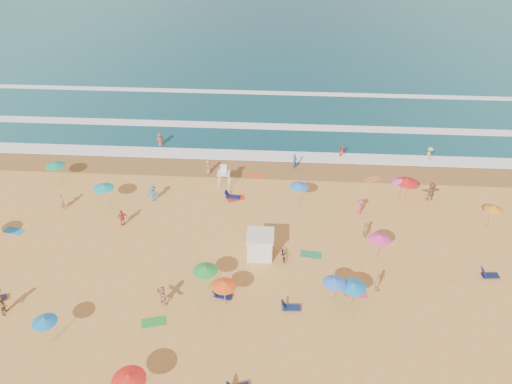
{
  "coord_description": "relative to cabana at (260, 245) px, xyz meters",
  "views": [
    {
      "loc": [
        1.09,
        -31.63,
        27.39
      ],
      "look_at": [
        -1.24,
        6.0,
        1.5
      ],
      "focal_mm": 35.0,
      "sensor_mm": 36.0,
      "label": 1
    }
  ],
  "objects": [
    {
      "name": "loungers",
      "position": [
        5.84,
        -2.32,
        -0.83
      ],
      "size": [
        49.24,
        21.53,
        0.34
      ],
      "color": "#0E1146",
      "rests_on": "ground"
    },
    {
      "name": "surf_foam",
      "position": [
        0.48,
        22.21,
        -0.9
      ],
      "size": [
        200.0,
        18.7,
        0.05
      ],
      "color": "white",
      "rests_on": "ground"
    },
    {
      "name": "towels",
      "position": [
        -0.8,
        -1.43,
        -0.98
      ],
      "size": [
        46.81,
        26.99,
        0.03
      ],
      "color": "red",
      "rests_on": "ground"
    },
    {
      "name": "cabana",
      "position": [
        0.0,
        0.0,
        0.0
      ],
      "size": [
        2.0,
        2.0,
        2.0
      ],
      "primitive_type": "cube",
      "color": "silver",
      "rests_on": "ground"
    },
    {
      "name": "ocean",
      "position": [
        0.48,
        84.89,
        -1.0
      ],
      "size": [
        220.0,
        140.0,
        0.18
      ],
      "primitive_type": "cube",
      "color": "#0C4756",
      "rests_on": "ground"
    },
    {
      "name": "beachgoers",
      "position": [
        -0.27,
        6.77,
        -0.22
      ],
      "size": [
        45.62,
        25.75,
        2.08
      ],
      "color": "tan",
      "rests_on": "ground"
    },
    {
      "name": "lifeguard_stand",
      "position": [
        -4.09,
        9.93,
        0.05
      ],
      "size": [
        1.2,
        1.2,
        2.1
      ],
      "primitive_type": null,
      "color": "white",
      "rests_on": "ground"
    },
    {
      "name": "bicycle",
      "position": [
        1.9,
        -0.3,
        -0.58
      ],
      "size": [
        0.77,
        1.65,
        0.83
      ],
      "primitive_type": "imported",
      "rotation": [
        0.0,
        0.0,
        0.14
      ],
      "color": "black",
      "rests_on": "ground"
    },
    {
      "name": "beach_umbrellas",
      "position": [
        1.8,
        0.48,
        1.06
      ],
      "size": [
        53.65,
        25.34,
        0.78
      ],
      "color": "#3570F2",
      "rests_on": "ground"
    },
    {
      "name": "cabana_roof",
      "position": [
        0.0,
        0.0,
        1.06
      ],
      "size": [
        2.2,
        2.2,
        0.12
      ],
      "primitive_type": "cube",
      "color": "silver",
      "rests_on": "cabana"
    },
    {
      "name": "ground",
      "position": [
        0.48,
        0.89,
        -1.0
      ],
      "size": [
        220.0,
        220.0,
        0.0
      ],
      "primitive_type": "plane",
      "color": "gold",
      "rests_on": "ground"
    },
    {
      "name": "wet_sand",
      "position": [
        0.48,
        13.39,
        -0.99
      ],
      "size": [
        220.0,
        220.0,
        0.0
      ],
      "primitive_type": "plane",
      "color": "olive",
      "rests_on": "ground"
    }
  ]
}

